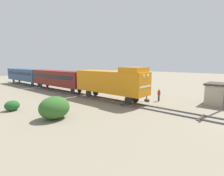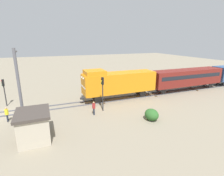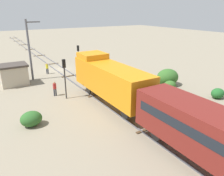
{
  "view_description": "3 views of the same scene",
  "coord_description": "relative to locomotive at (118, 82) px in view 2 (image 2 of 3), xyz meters",
  "views": [
    {
      "loc": [
        -17.93,
        0.24,
        5.29
      ],
      "look_at": [
        -0.39,
        15.56,
        1.92
      ],
      "focal_mm": 28.0,
      "sensor_mm": 36.0,
      "label": 1
    },
    {
      "loc": [
        23.41,
        5.67,
        8.9
      ],
      "look_at": [
        -1.33,
        15.55,
        1.51
      ],
      "focal_mm": 28.0,
      "sensor_mm": 36.0,
      "label": 2
    },
    {
      "loc": [
        10.73,
        34.23,
        9.32
      ],
      "look_at": [
        -0.71,
        15.41,
        1.39
      ],
      "focal_mm": 35.0,
      "sensor_mm": 36.0,
      "label": 3
    }
  ],
  "objects": [
    {
      "name": "relay_hut",
      "position": [
        7.5,
        -11.64,
        -1.38
      ],
      "size": [
        3.5,
        2.9,
        2.74
      ],
      "color": "#B2A893",
      "rests_on": "ground"
    },
    {
      "name": "traffic_signal_near",
      "position": [
        -3.2,
        -15.54,
        -0.14
      ],
      "size": [
        0.32,
        0.34,
        3.77
      ],
      "color": "#262628",
      "rests_on": "ground"
    },
    {
      "name": "bush_near",
      "position": [
        8.03,
        0.65,
        -2.12
      ],
      "size": [
        1.8,
        1.47,
        1.31
      ],
      "primitive_type": "ellipsoid",
      "color": "#2B5C26",
      "rests_on": "ground"
    },
    {
      "name": "catenary_mast",
      "position": [
        4.94,
        -12.67,
        1.57
      ],
      "size": [
        1.94,
        0.28,
        8.19
      ],
      "color": "#595960",
      "rests_on": "ground"
    },
    {
      "name": "bush_far",
      "position": [
        -9.42,
        -1.13,
        -1.69
      ],
      "size": [
        2.98,
        2.44,
        2.17
      ],
      "primitive_type": "ellipsoid",
      "color": "#316026",
      "rests_on": "ground"
    },
    {
      "name": "locomotive",
      "position": [
        0.0,
        0.0,
        0.0
      ],
      "size": [
        2.9,
        11.6,
        4.6
      ],
      "color": "orange",
      "rests_on": "railway_track"
    },
    {
      "name": "traffic_signal_mid",
      "position": [
        3.4,
        -3.64,
        0.28
      ],
      "size": [
        0.32,
        0.34,
        4.41
      ],
      "color": "#262628",
      "rests_on": "ground"
    },
    {
      "name": "worker_near_track",
      "position": [
        2.4,
        -14.59,
        -1.78
      ],
      "size": [
        0.38,
        0.38,
        1.7
      ],
      "rotation": [
        0.0,
        0.0,
        5.58
      ],
      "color": "#262B38",
      "rests_on": "ground"
    },
    {
      "name": "passenger_car_leading",
      "position": [
        0.0,
        13.34,
        -0.25
      ],
      "size": [
        2.84,
        14.0,
        3.66
      ],
      "color": "maroon",
      "rests_on": "railway_track"
    },
    {
      "name": "bush_back",
      "position": [
        -11.0,
        5.03,
        -2.2
      ],
      "size": [
        1.57,
        1.29,
        1.14
      ],
      "primitive_type": "ellipsoid",
      "color": "#205B26",
      "rests_on": "ground"
    },
    {
      "name": "worker_by_signal",
      "position": [
        4.2,
        -5.07,
        -1.78
      ],
      "size": [
        0.38,
        0.38,
        1.7
      ],
      "rotation": [
        0.0,
        0.0,
        2.41
      ],
      "color": "#262B38",
      "rests_on": "ground"
    },
    {
      "name": "bush_mid",
      "position": [
        -8.34,
        0.39,
        -2.18
      ],
      "size": [
        1.64,
        1.34,
        1.19
      ],
      "primitive_type": "ellipsoid",
      "color": "#346226",
      "rests_on": "ground"
    }
  ]
}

